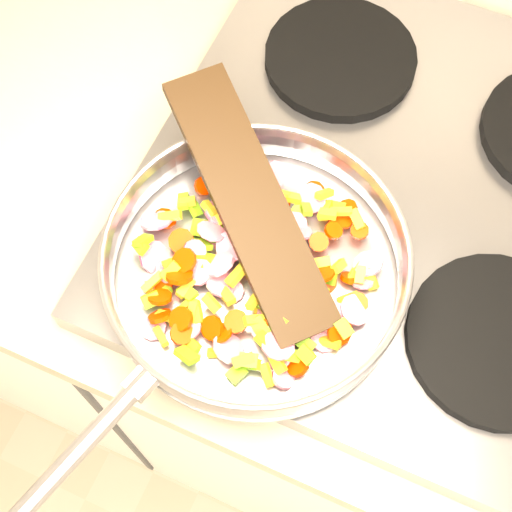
% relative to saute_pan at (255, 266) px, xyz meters
% --- Properties ---
extents(cooktop, '(0.60, 0.60, 0.04)m').
position_rel_saute_pan_xyz_m(cooktop, '(0.12, 0.18, -0.07)').
color(cooktop, '#939399').
rests_on(cooktop, counter_top).
extents(grate_fl, '(0.19, 0.19, 0.02)m').
position_rel_saute_pan_xyz_m(grate_fl, '(-0.02, 0.04, -0.04)').
color(grate_fl, black).
rests_on(grate_fl, cooktop).
extents(grate_fr, '(0.19, 0.19, 0.02)m').
position_rel_saute_pan_xyz_m(grate_fr, '(0.26, 0.04, -0.04)').
color(grate_fr, black).
rests_on(grate_fr, cooktop).
extents(grate_bl, '(0.19, 0.19, 0.02)m').
position_rel_saute_pan_xyz_m(grate_bl, '(-0.02, 0.32, -0.04)').
color(grate_bl, black).
rests_on(grate_bl, cooktop).
extents(saute_pan, '(0.35, 0.51, 0.06)m').
position_rel_saute_pan_xyz_m(saute_pan, '(0.00, 0.00, 0.00)').
color(saute_pan, '#9E9EA5').
rests_on(saute_pan, grate_fl).
extents(vegetable_heap, '(0.28, 0.26, 0.05)m').
position_rel_saute_pan_xyz_m(vegetable_heap, '(-0.00, 0.00, -0.01)').
color(vegetable_heap, gold).
rests_on(vegetable_heap, saute_pan).
extents(wooden_spatula, '(0.27, 0.25, 0.08)m').
position_rel_saute_pan_xyz_m(wooden_spatula, '(-0.03, 0.05, 0.02)').
color(wooden_spatula, black).
rests_on(wooden_spatula, saute_pan).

